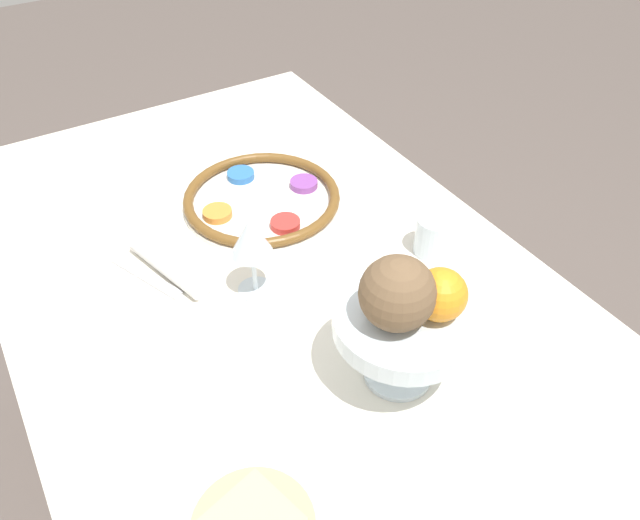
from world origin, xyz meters
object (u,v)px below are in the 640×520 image
Objects in this scene: seder_plate at (262,199)px; fruit_stand at (403,327)px; orange_fruit at (440,295)px; coconut at (397,293)px; wine_glass at (251,239)px; napkin_roll at (169,265)px; cup_near at (434,235)px.

fruit_stand is (0.48, -0.02, 0.09)m from seder_plate.
orange_fruit is (0.02, 0.04, 0.06)m from fruit_stand.
coconut is at bearing -84.07° from fruit_stand.
napkin_roll is at bearing -137.11° from wine_glass.
coconut reaches higher than wine_glass.
orange_fruit reaches higher than cup_near.
seder_plate is 4.23× the size of orange_fruit.
orange_fruit is at bearing 70.51° from coconut.
wine_glass is at bearing -155.17° from orange_fruit.
wine_glass reaches higher than cup_near.
napkin_roll is at bearing -149.19° from orange_fruit.
wine_glass reaches higher than napkin_roll.
coconut reaches higher than cup_near.
orange_fruit is 0.31m from cup_near.
wine_glass is 0.28m from fruit_stand.
coconut is at bearing -5.04° from seder_plate.
cup_near is (-0.19, 0.22, -0.07)m from fruit_stand.
cup_near reaches higher than napkin_roll.
seder_plate is 0.51m from coconut.
fruit_stand is 0.44m from napkin_roll.
wine_glass is at bearing 42.89° from napkin_roll.
orange_fruit is at bearing -40.76° from cup_near.
seder_plate is 0.52m from orange_fruit.
seder_plate is at bearing 150.07° from wine_glass.
orange_fruit reaches higher than seder_plate.
wine_glass is 1.50× the size of coconut.
fruit_stand is 0.08m from coconut.
orange_fruit is 0.39× the size of napkin_roll.
fruit_stand is 1.94× the size of coconut.
coconut is (0.00, -0.02, 0.08)m from fruit_stand.
coconut is (0.27, 0.08, 0.07)m from wine_glass.
orange_fruit is 0.49m from napkin_roll.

